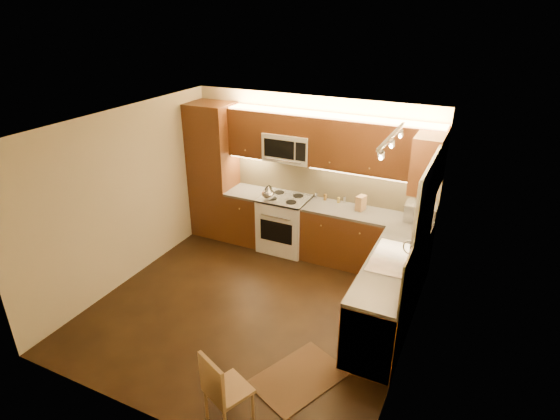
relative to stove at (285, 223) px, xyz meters
The scene contains 37 objects.
floor 1.76m from the stove, 79.85° to the right, with size 4.00×4.00×0.01m, color black.
ceiling 2.66m from the stove, 79.85° to the right, with size 4.00×4.00×0.01m, color beige.
wall_back 0.91m from the stove, 47.29° to the left, with size 4.00×0.01×2.50m, color #C8B992.
wall_front 3.77m from the stove, 85.33° to the right, with size 4.00×0.01×2.50m, color #C8B992.
wall_left 2.51m from the stove, 135.42° to the right, with size 0.01×4.00×2.50m, color #C8B992.
wall_right 2.95m from the stove, 36.06° to the right, with size 0.01×4.00×2.50m, color #C8B992.
pantry 1.52m from the stove, behind, with size 0.70×0.60×2.30m, color #46280F.
base_cab_back_left 0.69m from the stove, behind, with size 0.62×0.60×0.86m, color #46280F.
counter_back_left 0.81m from the stove, behind, with size 0.62×0.60×0.04m, color #373532.
base_cab_back_right 1.34m from the stove, ahead, with size 1.92×0.60×0.86m, color #46280F.
counter_back_right 1.40m from the stove, ahead, with size 1.92×0.60×0.04m, color #373532.
base_cab_right 2.37m from the stove, 32.52° to the right, with size 0.60×2.00×0.86m, color #46280F.
counter_right 2.41m from the stove, 32.52° to the right, with size 0.60×2.00×0.04m, color #373532.
dishwasher 2.81m from the stove, 44.64° to the right, with size 0.58×0.60×0.84m, color silver.
backsplash_back 1.03m from the stove, 25.86° to the left, with size 3.30×0.02×0.60m, color tan.
backsplash_right 2.72m from the stove, 29.11° to the right, with size 0.02×2.00×0.60m, color tan.
upper_cab_back_left 1.58m from the stove, 167.74° to the left, with size 0.62×0.35×0.75m, color #46280F.
upper_cab_back_right 1.95m from the stove, ahead, with size 1.92×0.35×0.75m, color #46280F.
upper_cab_bridge 1.64m from the stove, 90.00° to the left, with size 0.76×0.35×0.31m, color #46280F.
upper_cab_right_corner 2.57m from the stove, ahead, with size 0.35×0.50×0.75m, color #46280F.
stove is the anchor object (origin of this frame).
microwave 1.27m from the stove, 90.00° to the left, with size 0.76×0.38×0.44m, color silver, non-canonical shape.
window_frame 2.79m from the stove, 26.21° to the right, with size 0.03×1.44×1.24m, color silver.
window_blinds 2.77m from the stove, 26.41° to the right, with size 0.02×1.36×1.16m, color silver.
sink 2.35m from the stove, 29.36° to the right, with size 0.52×0.86×0.15m, color silver, non-canonical shape.
faucet 2.52m from the stove, 27.30° to the right, with size 0.20×0.04×0.30m, color silver, non-canonical shape.
track_light_bar 3.01m from the stove, 34.57° to the right, with size 0.04×1.20×0.03m, color silver.
kettle 0.65m from the stove, 136.24° to the right, with size 0.21×0.21×0.24m, color silver, non-canonical shape.
toaster_oven 2.17m from the stove, ahead, with size 0.43×0.32×0.26m, color silver.
knife_block 1.34m from the stove, ahead, with size 0.10×0.17×0.23m, color olive.
spice_jar_a 0.70m from the stove, 28.33° to the left, with size 0.05×0.05×0.09m, color silver.
spice_jar_b 0.80m from the stove, 20.37° to the left, with size 0.05×0.05×0.10m, color brown.
spice_jar_c 1.06m from the stove, 16.31° to the left, with size 0.04×0.04×0.10m, color silver.
spice_jar_d 0.98m from the stove, 14.49° to the left, with size 0.04×0.04×0.09m, color olive.
soap_bottle 2.38m from the stove, 19.55° to the right, with size 0.09×0.09×0.20m, color silver.
rug 2.95m from the stove, 61.86° to the right, with size 0.66×0.99×0.01m, color black.
dining_chair 3.52m from the stove, 73.73° to the right, with size 0.38×0.38×0.85m, color olive, non-canonical shape.
Camera 1 is at (2.51, -4.38, 3.74)m, focal length 29.08 mm.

